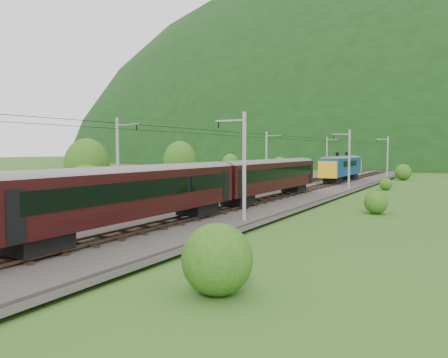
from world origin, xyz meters
The scene contains 14 objects.
ground centered at (0.00, 0.00, 0.00)m, with size 600.00×600.00×0.00m, color #30561B.
railbed centered at (0.00, 10.00, 0.15)m, with size 14.00×220.00×0.30m, color #38332D.
track_left centered at (-2.40, 10.00, 0.37)m, with size 2.40×220.00×0.27m.
track_right centered at (2.40, 10.00, 0.37)m, with size 2.40×220.00×0.27m.
catenary_left centered at (-6.12, 32.00, 4.50)m, with size 2.54×192.28×8.00m.
catenary_right centered at (6.12, 32.00, 4.50)m, with size 2.54×192.28×8.00m.
overhead_wires centered at (0.00, 10.00, 7.10)m, with size 4.83×198.00×0.03m.
mountain_main centered at (0.00, 260.00, 0.00)m, with size 504.00×360.00×244.00m, color black.
mountain_ridge centered at (-120.00, 300.00, 0.00)m, with size 336.00×280.00×132.00m, color black.
hazard_post_near centered at (-0.05, 25.44, 1.11)m, with size 0.17×0.17×1.63m, color red.
hazard_post_far centered at (0.63, 41.64, 0.98)m, with size 0.14×0.14×1.35m, color red.
signal centered at (-3.20, 34.47, 1.50)m, with size 0.23×0.23×2.04m.
vegetation_left centered at (-14.74, 10.62, 2.60)m, with size 11.45×147.37×6.81m.
vegetation_right centered at (11.75, 16.72, 1.15)m, with size 6.36×96.93×2.65m.
Camera 1 is at (20.66, -28.68, 5.50)m, focal length 35.00 mm.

